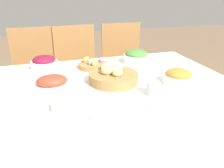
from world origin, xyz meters
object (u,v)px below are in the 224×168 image
(spoon, at_px, (155,112))
(carrot_bowl, at_px, (178,77))
(beet_salad_bowl, at_px, (44,63))
(knife, at_px, (150,112))
(chair_far_right, at_px, (124,68))
(ham_platter, at_px, (52,82))
(chair_far_center, at_px, (79,73))
(fork, at_px, (85,123))
(egg_basket, at_px, (93,65))
(bread_basket, at_px, (113,76))
(green_salad_bowl, at_px, (136,57))
(dinner_plate, at_px, (119,117))
(drinking_cup, at_px, (153,89))
(butter_dish, at_px, (62,106))
(chair_far_left, at_px, (36,77))

(spoon, bearing_deg, carrot_bowl, 42.28)
(beet_salad_bowl, distance_m, knife, 0.96)
(chair_far_right, xyz_separation_m, ham_platter, (-0.78, -0.85, 0.27))
(chair_far_center, distance_m, ham_platter, 0.94)
(fork, bearing_deg, egg_basket, 76.03)
(chair_far_center, xyz_separation_m, fork, (-0.19, -1.34, 0.25))
(bread_basket, bearing_deg, knife, -83.07)
(carrot_bowl, relative_size, fork, 1.05)
(green_salad_bowl, bearing_deg, egg_basket, -175.78)
(carrot_bowl, distance_m, dinner_plate, 0.58)
(bread_basket, xyz_separation_m, dinner_plate, (-0.11, -0.43, -0.04))
(drinking_cup, bearing_deg, spoon, -112.67)
(chair_far_right, bearing_deg, bread_basket, -111.00)
(spoon, bearing_deg, knife, 178.50)
(chair_far_right, height_order, green_salad_bowl, chair_far_right)
(green_salad_bowl, relative_size, butter_dish, 1.96)
(green_salad_bowl, height_order, butter_dish, green_salad_bowl)
(green_salad_bowl, bearing_deg, drinking_cup, -103.45)
(carrot_bowl, xyz_separation_m, dinner_plate, (-0.50, -0.29, -0.04))
(drinking_cup, bearing_deg, knife, -120.06)
(chair_far_center, distance_m, drinking_cup, 1.22)
(chair_far_center, height_order, chair_far_left, same)
(chair_far_center, height_order, green_salad_bowl, chair_far_center)
(green_salad_bowl, bearing_deg, spoon, -105.74)
(green_salad_bowl, xyz_separation_m, beet_salad_bowl, (-0.71, 0.06, -0.00))
(green_salad_bowl, distance_m, dinner_plate, 0.88)
(carrot_bowl, bearing_deg, butter_dish, -170.79)
(knife, relative_size, butter_dish, 1.70)
(fork, relative_size, butter_dish, 1.70)
(knife, bearing_deg, chair_far_center, 97.21)
(knife, bearing_deg, ham_platter, 132.69)
(chair_far_right, bearing_deg, egg_basket, -125.18)
(chair_far_right, height_order, dinner_plate, chair_far_right)
(chair_far_center, height_order, drinking_cup, chair_far_center)
(knife, bearing_deg, beet_salad_bowl, 120.29)
(chair_far_left, distance_m, spoon, 1.49)
(ham_platter, height_order, fork, ham_platter)
(beet_salad_bowl, bearing_deg, drinking_cup, -48.95)
(chair_far_right, relative_size, fork, 5.50)
(ham_platter, bearing_deg, chair_far_left, 97.96)
(egg_basket, distance_m, butter_dish, 0.65)
(fork, bearing_deg, chair_far_right, 64.96)
(knife, distance_m, spoon, 0.03)
(chair_far_center, relative_size, chair_far_left, 1.00)
(chair_far_left, xyz_separation_m, bread_basket, (0.50, -0.91, 0.29))
(carrot_bowl, bearing_deg, fork, -155.97)
(chair_far_left, height_order, egg_basket, chair_far_left)
(ham_platter, height_order, butter_dish, ham_platter)
(carrot_bowl, distance_m, knife, 0.45)
(carrot_bowl, bearing_deg, knife, -138.89)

